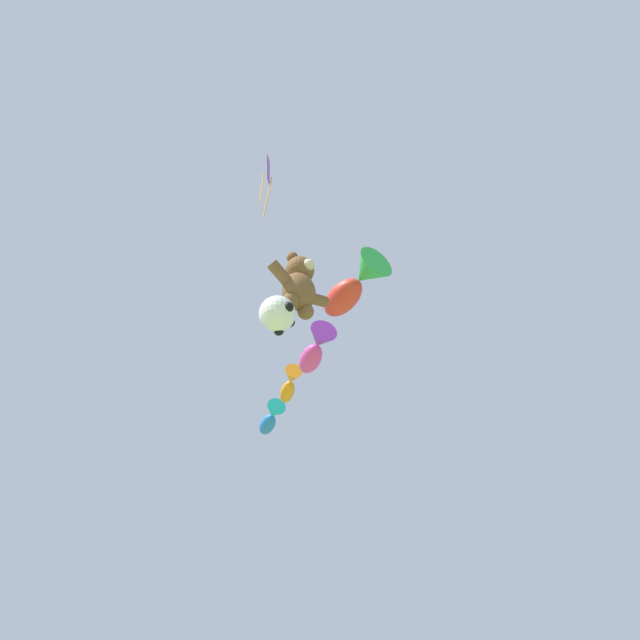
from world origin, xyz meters
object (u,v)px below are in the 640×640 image
teddy_bear_kite (299,285)px  fish_kite_cobalt (271,418)px  diamond_kite (268,176)px  soccer_ball_kite (278,314)px  fish_kite_tangerine (290,384)px  fish_kite_crimson (355,285)px  fish_kite_magenta (315,349)px

teddy_bear_kite → fish_kite_cobalt: (4.43, 6.40, 1.08)m
diamond_kite → fish_kite_cobalt: bearing=48.0°
soccer_ball_kite → diamond_kite: size_ratio=0.37×
soccer_ball_kite → fish_kite_cobalt: fish_kite_cobalt is taller
soccer_ball_kite → fish_kite_tangerine: size_ratio=0.51×
soccer_ball_kite → fish_kite_cobalt: (4.92, 6.24, 2.35)m
soccer_ball_kite → fish_kite_crimson: (2.02, -0.69, 2.05)m
fish_kite_tangerine → teddy_bear_kite: bearing=-129.2°
teddy_bear_kite → fish_kite_magenta: (2.50, 2.00, 0.62)m
teddy_bear_kite → fish_kite_cobalt: size_ratio=1.00×
teddy_bear_kite → diamond_kite: (-1.58, -0.29, 3.03)m
soccer_ball_kite → fish_kite_magenta: bearing=31.6°
soccer_ball_kite → fish_kite_crimson: fish_kite_crimson is taller
diamond_kite → fish_kite_magenta: bearing=29.2°
fish_kite_crimson → fish_kite_magenta: 2.71m
fish_kite_tangerine → fish_kite_cobalt: (0.86, 2.00, -0.05)m
fish_kite_crimson → fish_kite_tangerine: bearing=67.5°
soccer_ball_kite → diamond_kite: diamond_kite is taller
fish_kite_tangerine → diamond_kite: bearing=-137.8°
fish_kite_crimson → fish_kite_tangerine: size_ratio=1.31×
soccer_ball_kite → fish_kite_crimson: size_ratio=0.39×
fish_kite_tangerine → fish_kite_cobalt: size_ratio=0.93×
teddy_bear_kite → fish_kite_tangerine: fish_kite_tangerine is taller
fish_kite_crimson → diamond_kite: (-3.12, 0.24, 2.25)m
fish_kite_tangerine → fish_kite_crimson: bearing=-112.5°
diamond_kite → teddy_bear_kite: bearing=10.4°
fish_kite_tangerine → fish_kite_cobalt: fish_kite_cobalt is taller
fish_kite_tangerine → diamond_kite: size_ratio=0.73×
teddy_bear_kite → diamond_kite: 3.43m
fish_kite_crimson → fish_kite_tangerine: 5.34m
fish_kite_cobalt → fish_kite_magenta: bearing=-113.7°
fish_kite_tangerine → diamond_kite: diamond_kite is taller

